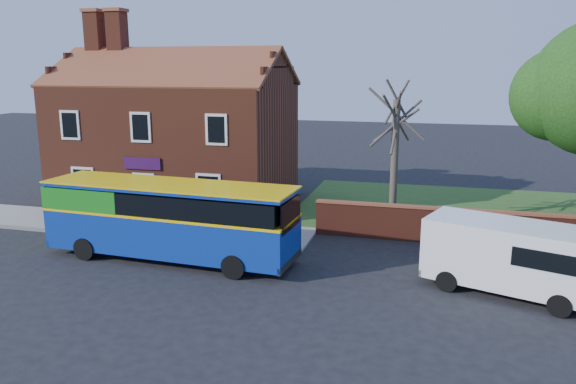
# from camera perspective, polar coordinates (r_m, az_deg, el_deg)

# --- Properties ---
(ground) EXTENTS (120.00, 120.00, 0.00)m
(ground) POSITION_cam_1_polar(r_m,az_deg,el_deg) (20.22, -6.98, -9.37)
(ground) COLOR black
(ground) RESTS_ON ground
(pavement) EXTENTS (18.00, 3.50, 0.12)m
(pavement) POSITION_cam_1_polar(r_m,az_deg,el_deg) (28.09, -15.96, -3.28)
(pavement) COLOR gray
(pavement) RESTS_ON ground
(kerb) EXTENTS (18.00, 0.15, 0.14)m
(kerb) POSITION_cam_1_polar(r_m,az_deg,el_deg) (26.67, -17.87, -4.24)
(kerb) COLOR slate
(kerb) RESTS_ON ground
(grass_strip) EXTENTS (26.00, 12.00, 0.04)m
(grass_strip) POSITION_cam_1_polar(r_m,az_deg,el_deg) (31.81, 25.10, -2.22)
(grass_strip) COLOR #426B28
(grass_strip) RESTS_ON ground
(shop_building) EXTENTS (12.30, 8.13, 10.50)m
(shop_building) POSITION_cam_1_polar(r_m,az_deg,el_deg) (32.38, -11.18, 5.12)
(shop_building) COLOR brown
(shop_building) RESTS_ON ground
(bus) EXTENTS (10.26, 3.19, 3.08)m
(bus) POSITION_cam_1_polar(r_m,az_deg,el_deg) (22.79, -12.60, -2.39)
(bus) COLOR #0E329B
(bus) RESTS_ON ground
(van_near) EXTENTS (5.96, 3.93, 2.43)m
(van_near) POSITION_cam_1_polar(r_m,az_deg,el_deg) (20.39, 21.75, -5.95)
(van_near) COLOR white
(van_near) RESTS_ON ground
(bare_tree) EXTENTS (2.48, 2.95, 6.61)m
(bare_tree) POSITION_cam_1_polar(r_m,az_deg,el_deg) (26.73, 10.77, 3.51)
(bare_tree) COLOR #4C4238
(bare_tree) RESTS_ON ground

